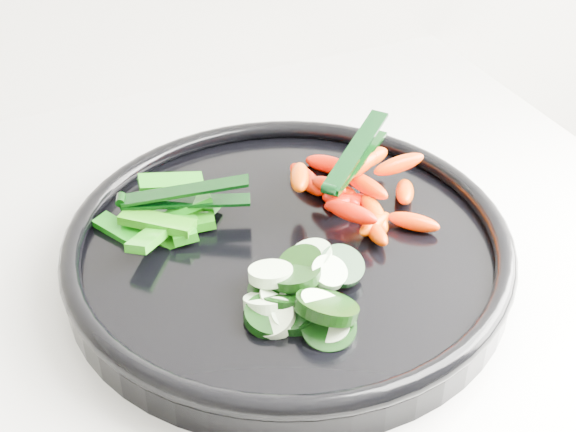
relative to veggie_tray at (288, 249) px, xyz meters
name	(u,v)px	position (x,y,z in m)	size (l,w,h in m)	color
veggie_tray	(288,249)	(0.00, 0.00, 0.00)	(0.48, 0.48, 0.04)	black
cucumber_pile	(297,298)	(-0.02, -0.07, 0.01)	(0.12, 0.11, 0.04)	black
carrot_pile	(354,186)	(0.08, 0.03, 0.02)	(0.13, 0.16, 0.06)	#F74600
pepper_pile	(172,218)	(-0.08, 0.07, 0.01)	(0.11, 0.11, 0.04)	#236F0A
tong_carrot	(354,157)	(0.08, 0.03, 0.05)	(0.10, 0.08, 0.02)	black
tong_pepper	(181,196)	(-0.07, 0.07, 0.03)	(0.11, 0.05, 0.02)	black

